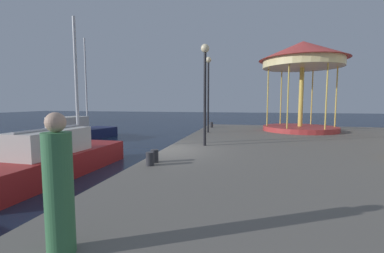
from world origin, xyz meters
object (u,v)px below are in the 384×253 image
object	(u,v)px
bollard_center	(150,159)
person_by_the_water	(59,189)
bollard_north	(155,156)
lamp_post_mid_promenade	(208,82)
sailboat_red	(55,159)
carousel	(302,64)
bollard_south	(211,125)
sailboat_navy	(77,131)
lamp_post_near_edge	(205,77)

from	to	relation	value
bollard_center	person_by_the_water	xyz separation A→B (m)	(0.62, -4.42, 0.62)
bollard_north	lamp_post_mid_promenade	bearing A→B (deg)	87.60
sailboat_red	carousel	bearing A→B (deg)	45.49
carousel	person_by_the_water	bearing A→B (deg)	-109.53
sailboat_red	bollard_south	xyz separation A→B (m)	(4.01, 11.18, 0.36)
bollard_center	bollard_south	distance (m)	11.94
bollard_center	person_by_the_water	size ratio (longest dim) A/B	0.23
lamp_post_mid_promenade	bollard_north	bearing A→B (deg)	-92.40
sailboat_red	bollard_north	distance (m)	3.96
sailboat_navy	sailboat_red	world-z (taller)	sailboat_navy
carousel	person_by_the_water	xyz separation A→B (m)	(-5.45, -15.38, -3.53)
carousel	lamp_post_near_edge	size ratio (longest dim) A/B	1.34
bollard_center	bollard_south	xyz separation A→B (m)	(0.06, 11.94, 0.00)
lamp_post_near_edge	lamp_post_mid_promenade	distance (m)	4.89
lamp_post_near_edge	bollard_north	world-z (taller)	lamp_post_near_edge
sailboat_red	bollard_south	distance (m)	11.88
lamp_post_near_edge	bollard_south	world-z (taller)	lamp_post_near_edge
sailboat_navy	person_by_the_water	xyz separation A→B (m)	(9.86, -13.48, 0.99)
lamp_post_near_edge	bollard_center	size ratio (longest dim) A/B	10.75
lamp_post_mid_promenade	bollard_north	world-z (taller)	lamp_post_mid_promenade
lamp_post_near_edge	bollard_south	distance (m)	8.59
lamp_post_near_edge	bollard_center	bearing A→B (deg)	-104.14
sailboat_navy	bollard_south	xyz separation A→B (m)	(9.30, 2.88, 0.37)
lamp_post_mid_promenade	bollard_south	bearing A→B (deg)	94.76
carousel	lamp_post_mid_promenade	distance (m)	6.29
sailboat_navy	lamp_post_mid_promenade	size ratio (longest dim) A/B	1.59
carousel	bollard_south	xyz separation A→B (m)	(-6.01, 0.98, -4.15)
sailboat_navy	bollard_south	distance (m)	9.74
carousel	lamp_post_near_edge	xyz separation A→B (m)	(-5.10, -7.11, -1.41)
sailboat_navy	carousel	world-z (taller)	sailboat_navy
lamp_post_mid_promenade	person_by_the_water	bearing A→B (deg)	-88.74
lamp_post_near_edge	bollard_center	xyz separation A→B (m)	(-0.97, -3.84, -2.74)
sailboat_navy	lamp_post_near_edge	size ratio (longest dim) A/B	1.71
lamp_post_near_edge	person_by_the_water	xyz separation A→B (m)	(-0.35, -8.27, -2.12)
bollard_center	lamp_post_mid_promenade	bearing A→B (deg)	87.84
bollard_south	lamp_post_near_edge	bearing A→B (deg)	-83.58
bollard_south	person_by_the_water	distance (m)	16.38
bollard_north	bollard_center	world-z (taller)	same
sailboat_red	bollard_north	size ratio (longest dim) A/B	16.20
sailboat_red	bollard_south	world-z (taller)	sailboat_red
lamp_post_near_edge	bollard_south	bearing A→B (deg)	96.42
sailboat_red	lamp_post_mid_promenade	world-z (taller)	sailboat_red
carousel	lamp_post_near_edge	world-z (taller)	carousel
person_by_the_water	bollard_north	bearing A→B (deg)	97.46
bollard_south	sailboat_red	bearing A→B (deg)	-109.73
person_by_the_water	bollard_center	bearing A→B (deg)	97.93
person_by_the_water	sailboat_navy	bearing A→B (deg)	126.16
person_by_the_water	lamp_post_near_edge	bearing A→B (deg)	87.56
sailboat_red	bollard_north	world-z (taller)	sailboat_red
carousel	bollard_north	world-z (taller)	carousel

